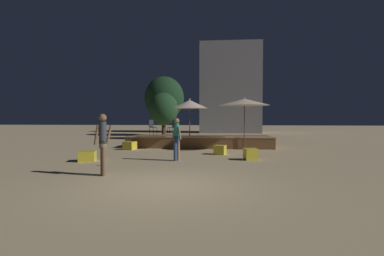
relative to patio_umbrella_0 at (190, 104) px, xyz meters
name	(u,v)px	position (x,y,z in m)	size (l,w,h in m)	color
ground_plane	(164,186)	(0.30, -9.11, -2.46)	(120.00, 120.00, 0.00)	tan
wooden_deck	(200,141)	(0.50, 1.43, -2.15)	(8.31, 3.14, 0.69)	brown
patio_umbrella_0	(190,104)	(0.00, 0.00, 0.00)	(2.02, 2.02, 2.78)	brown
patio_umbrella_1	(244,102)	(2.98, -0.21, 0.10)	(2.71, 2.71, 2.82)	brown
cube_seat_0	(130,146)	(-3.18, -0.77, -2.25)	(0.70, 0.70, 0.43)	yellow
cube_seat_1	(251,154)	(2.93, -4.15, -2.23)	(0.58, 0.58, 0.47)	yellow
cube_seat_2	(87,156)	(-3.53, -5.16, -2.26)	(0.74, 0.74, 0.40)	yellow
cube_seat_3	(220,150)	(1.69, -2.45, -2.25)	(0.62, 0.62, 0.43)	yellow
person_0	(177,138)	(-0.04, -4.67, -1.54)	(0.45, 0.39, 1.70)	#2D4C7F
person_1	(103,141)	(-1.78, -7.91, -1.44)	(0.51, 0.34, 1.84)	brown
bistro_chair_0	(152,126)	(-2.33, 0.89, -1.22)	(0.47, 0.47, 0.90)	#2D3338
bistro_chair_1	(172,126)	(-1.15, 1.09, -1.22)	(0.47, 0.47, 0.90)	#1E4C47
frisbee_disc	(102,165)	(-2.58, -6.05, -2.44)	(0.26, 0.26, 0.03)	white
background_tree_0	(164,98)	(-3.71, 12.06, 1.13)	(3.79, 3.79, 5.69)	#3D2B1C
background_tree_1	(163,109)	(-2.87, 7.27, -0.06)	(2.39, 2.39, 3.73)	#3D2B1C
distant_building	(230,89)	(2.80, 18.43, 2.60)	(6.84, 4.03, 10.13)	gray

